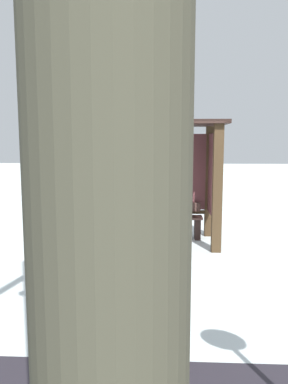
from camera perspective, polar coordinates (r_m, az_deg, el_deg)
ground_plane at (r=8.16m, az=1.80°, el=-7.55°), size 60.00×60.00×0.00m
bus_shelter at (r=8.08m, az=2.62°, el=4.73°), size 2.76×1.68×2.54m
bench_left_inside at (r=8.46m, az=-1.73°, el=-4.82°), size 0.96×0.37×0.71m
bench_center_inside at (r=8.43m, az=5.46°, el=-4.64°), size 0.96×0.41×0.78m
person_walking at (r=4.55m, az=-7.08°, el=-7.97°), size 0.43×0.64×1.55m
dog at (r=3.93m, az=-7.46°, el=-17.22°), size 1.02×0.47×0.68m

